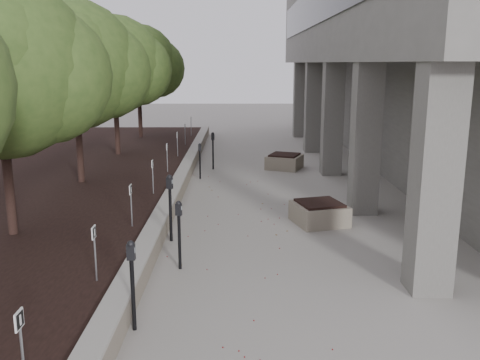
{
  "coord_description": "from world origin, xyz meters",
  "views": [
    {
      "loc": [
        0.04,
        -7.71,
        3.98
      ],
      "look_at": [
        0.08,
        5.46,
        1.02
      ],
      "focal_mm": 39.1,
      "sensor_mm": 36.0,
      "label": 1
    }
  ],
  "objects_px": {
    "crabapple_tree_3": "(76,92)",
    "crabapple_tree_4": "(115,85)",
    "crabapple_tree_2": "(1,106)",
    "parking_meter_1": "(133,286)",
    "parking_meter_3": "(170,208)",
    "parking_meter_4": "(200,161)",
    "planter_front": "(319,213)",
    "planter_back": "(284,161)",
    "parking_meter_2": "(179,235)",
    "parking_meter_5": "(213,151)",
    "crabapple_tree_5": "(139,81)"
  },
  "relations": [
    {
      "from": "crabapple_tree_2",
      "to": "parking_meter_3",
      "type": "bearing_deg",
      "value": 11.21
    },
    {
      "from": "parking_meter_2",
      "to": "crabapple_tree_4",
      "type": "bearing_deg",
      "value": 119.95
    },
    {
      "from": "parking_meter_1",
      "to": "crabapple_tree_2",
      "type": "bearing_deg",
      "value": 135.64
    },
    {
      "from": "crabapple_tree_2",
      "to": "parking_meter_3",
      "type": "xyz_separation_m",
      "value": [
        3.3,
        0.65,
        -2.34
      ]
    },
    {
      "from": "crabapple_tree_3",
      "to": "crabapple_tree_4",
      "type": "xyz_separation_m",
      "value": [
        0.0,
        5.0,
        0.0
      ]
    },
    {
      "from": "crabapple_tree_2",
      "to": "parking_meter_2",
      "type": "bearing_deg",
      "value": -15.34
    },
    {
      "from": "parking_meter_3",
      "to": "planter_back",
      "type": "relative_size",
      "value": 1.28
    },
    {
      "from": "planter_back",
      "to": "parking_meter_5",
      "type": "bearing_deg",
      "value": -177.16
    },
    {
      "from": "crabapple_tree_3",
      "to": "parking_meter_1",
      "type": "bearing_deg",
      "value": -68.91
    },
    {
      "from": "parking_meter_5",
      "to": "crabapple_tree_3",
      "type": "bearing_deg",
      "value": -141.32
    },
    {
      "from": "parking_meter_4",
      "to": "planter_back",
      "type": "distance_m",
      "value": 3.63
    },
    {
      "from": "parking_meter_3",
      "to": "planter_front",
      "type": "height_order",
      "value": "parking_meter_3"
    },
    {
      "from": "parking_meter_2",
      "to": "planter_back",
      "type": "relative_size",
      "value": 1.14
    },
    {
      "from": "parking_meter_1",
      "to": "parking_meter_3",
      "type": "bearing_deg",
      "value": 91.49
    },
    {
      "from": "crabapple_tree_4",
      "to": "parking_meter_3",
      "type": "distance_m",
      "value": 10.18
    },
    {
      "from": "parking_meter_5",
      "to": "crabapple_tree_2",
      "type": "bearing_deg",
      "value": -120.06
    },
    {
      "from": "crabapple_tree_4",
      "to": "parking_meter_5",
      "type": "bearing_deg",
      "value": -15.85
    },
    {
      "from": "crabapple_tree_4",
      "to": "planter_back",
      "type": "distance_m",
      "value": 7.25
    },
    {
      "from": "parking_meter_4",
      "to": "planter_front",
      "type": "relative_size",
      "value": 1.05
    },
    {
      "from": "parking_meter_2",
      "to": "planter_back",
      "type": "bearing_deg",
      "value": 85.24
    },
    {
      "from": "crabapple_tree_2",
      "to": "crabapple_tree_5",
      "type": "relative_size",
      "value": 1.0
    },
    {
      "from": "crabapple_tree_4",
      "to": "parking_meter_4",
      "type": "relative_size",
      "value": 4.3
    },
    {
      "from": "parking_meter_2",
      "to": "parking_meter_3",
      "type": "distance_m",
      "value": 1.71
    },
    {
      "from": "parking_meter_1",
      "to": "crabapple_tree_4",
      "type": "bearing_deg",
      "value": 105.75
    },
    {
      "from": "crabapple_tree_5",
      "to": "parking_meter_5",
      "type": "distance_m",
      "value": 7.61
    },
    {
      "from": "crabapple_tree_4",
      "to": "crabapple_tree_5",
      "type": "relative_size",
      "value": 1.0
    },
    {
      "from": "parking_meter_4",
      "to": "planter_front",
      "type": "height_order",
      "value": "parking_meter_4"
    },
    {
      "from": "crabapple_tree_2",
      "to": "parking_meter_5",
      "type": "bearing_deg",
      "value": 66.53
    },
    {
      "from": "crabapple_tree_4",
      "to": "crabapple_tree_5",
      "type": "bearing_deg",
      "value": 90.0
    },
    {
      "from": "crabapple_tree_2",
      "to": "planter_back",
      "type": "relative_size",
      "value": 4.47
    },
    {
      "from": "crabapple_tree_3",
      "to": "parking_meter_2",
      "type": "height_order",
      "value": "crabapple_tree_3"
    },
    {
      "from": "crabapple_tree_2",
      "to": "parking_meter_1",
      "type": "relative_size",
      "value": 3.8
    },
    {
      "from": "crabapple_tree_4",
      "to": "parking_meter_3",
      "type": "bearing_deg",
      "value": -70.57
    },
    {
      "from": "parking_meter_1",
      "to": "parking_meter_3",
      "type": "relative_size",
      "value": 0.92
    },
    {
      "from": "parking_meter_2",
      "to": "crabapple_tree_2",
      "type": "bearing_deg",
      "value": 176.12
    },
    {
      "from": "planter_back",
      "to": "crabapple_tree_5",
      "type": "bearing_deg",
      "value": 137.93
    },
    {
      "from": "parking_meter_3",
      "to": "planter_front",
      "type": "relative_size",
      "value": 1.29
    },
    {
      "from": "crabapple_tree_3",
      "to": "crabapple_tree_4",
      "type": "distance_m",
      "value": 5.0
    },
    {
      "from": "crabapple_tree_5",
      "to": "planter_front",
      "type": "bearing_deg",
      "value": -62.14
    },
    {
      "from": "parking_meter_4",
      "to": "planter_back",
      "type": "height_order",
      "value": "parking_meter_4"
    },
    {
      "from": "planter_back",
      "to": "parking_meter_3",
      "type": "bearing_deg",
      "value": -111.52
    },
    {
      "from": "crabapple_tree_2",
      "to": "crabapple_tree_3",
      "type": "distance_m",
      "value": 5.0
    },
    {
      "from": "crabapple_tree_4",
      "to": "parking_meter_4",
      "type": "xyz_separation_m",
      "value": [
        3.49,
        -2.8,
        -2.49
      ]
    },
    {
      "from": "parking_meter_2",
      "to": "crabapple_tree_5",
      "type": "bearing_deg",
      "value": 114.41
    },
    {
      "from": "crabapple_tree_2",
      "to": "parking_meter_2",
      "type": "relative_size",
      "value": 3.91
    },
    {
      "from": "crabapple_tree_4",
      "to": "crabapple_tree_5",
      "type": "xyz_separation_m",
      "value": [
        0.0,
        5.0,
        0.0
      ]
    },
    {
      "from": "parking_meter_4",
      "to": "crabapple_tree_5",
      "type": "bearing_deg",
      "value": 104.87
    },
    {
      "from": "crabapple_tree_4",
      "to": "crabapple_tree_2",
      "type": "bearing_deg",
      "value": -90.0
    },
    {
      "from": "crabapple_tree_5",
      "to": "parking_meter_2",
      "type": "relative_size",
      "value": 3.91
    },
    {
      "from": "crabapple_tree_2",
      "to": "parking_meter_2",
      "type": "height_order",
      "value": "crabapple_tree_2"
    }
  ]
}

